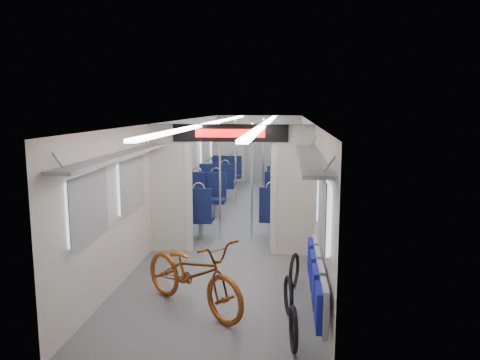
{
  "coord_description": "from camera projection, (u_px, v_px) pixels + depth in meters",
  "views": [
    {
      "loc": [
        0.97,
        -10.12,
        2.61
      ],
      "look_at": [
        0.1,
        -1.42,
        1.23
      ],
      "focal_mm": 35.0,
      "sensor_mm": 36.0,
      "label": 1
    }
  ],
  "objects": [
    {
      "name": "stanchion_near_right",
      "position": [
        252.0,
        184.0,
        8.88
      ],
      "size": [
        0.04,
        0.04,
        2.3
      ],
      "primitive_type": "cylinder",
      "color": "silver",
      "rests_on": "ground"
    },
    {
      "name": "carriage",
      "position": [
        241.0,
        159.0,
        9.95
      ],
      "size": [
        12.0,
        12.02,
        2.31
      ],
      "color": "#515456",
      "rests_on": "ground"
    },
    {
      "name": "stanchion_far_right",
      "position": [
        263.0,
        163.0,
        12.08
      ],
      "size": [
        0.04,
        0.04,
        2.3
      ],
      "primitive_type": "cylinder",
      "color": "silver",
      "rests_on": "ground"
    },
    {
      "name": "bike_hoop_a",
      "position": [
        293.0,
        331.0,
        4.99
      ],
      "size": [
        0.1,
        0.51,
        0.51
      ],
      "primitive_type": "torus",
      "rotation": [
        1.57,
        0.0,
        1.68
      ],
      "color": "black",
      "rests_on": "ground"
    },
    {
      "name": "seat_bay_near_right",
      "position": [
        284.0,
        201.0,
        10.2
      ],
      "size": [
        0.96,
        2.3,
        1.17
      ],
      "color": "#0C1236",
      "rests_on": "ground"
    },
    {
      "name": "seat_bay_far_right",
      "position": [
        285.0,
        177.0,
        13.58
      ],
      "size": [
        0.94,
        2.21,
        1.14
      ],
      "color": "#0C1236",
      "rests_on": "ground"
    },
    {
      "name": "bike_hoop_c",
      "position": [
        294.0,
        272.0,
        6.8
      ],
      "size": [
        0.17,
        0.5,
        0.5
      ],
      "primitive_type": "torus",
      "rotation": [
        1.57,
        0.0,
        1.32
      ],
      "color": "black",
      "rests_on": "ground"
    },
    {
      "name": "stanchion_near_left",
      "position": [
        220.0,
        182.0,
        9.1
      ],
      "size": [
        0.04,
        0.04,
        2.3
      ],
      "primitive_type": "cylinder",
      "color": "silver",
      "rests_on": "ground"
    },
    {
      "name": "seat_bay_far_left",
      "position": [
        222.0,
        175.0,
        13.96
      ],
      "size": [
        0.95,
        2.27,
        1.16
      ],
      "color": "#0C1236",
      "rests_on": "ground"
    },
    {
      "name": "bicycle",
      "position": [
        193.0,
        273.0,
        6.01
      ],
      "size": [
        1.85,
        1.68,
        0.98
      ],
      "primitive_type": "imported",
      "rotation": [
        0.0,
        0.0,
        0.89
      ],
      "color": "brown",
      "rests_on": "ground"
    },
    {
      "name": "flip_bench",
      "position": [
        317.0,
        278.0,
        5.57
      ],
      "size": [
        0.12,
        2.09,
        0.5
      ],
      "color": "gray",
      "rests_on": "carriage"
    },
    {
      "name": "stanchion_far_left",
      "position": [
        236.0,
        164.0,
        11.97
      ],
      "size": [
        0.05,
        0.05,
        2.3
      ],
      "primitive_type": "cylinder",
      "color": "silver",
      "rests_on": "ground"
    },
    {
      "name": "bike_hoop_b",
      "position": [
        288.0,
        297.0,
        5.89
      ],
      "size": [
        0.13,
        0.51,
        0.51
      ],
      "primitive_type": "torus",
      "rotation": [
        1.57,
        0.0,
        1.74
      ],
      "color": "black",
      "rests_on": "ground"
    },
    {
      "name": "seat_bay_near_left",
      "position": [
        198.0,
        201.0,
        10.17
      ],
      "size": [
        0.96,
        2.29,
        1.17
      ],
      "color": "#0C1236",
      "rests_on": "ground"
    }
  ]
}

